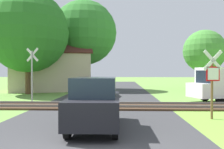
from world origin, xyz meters
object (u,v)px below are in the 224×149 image
stop_sign_near (212,79)px  tree_far (204,51)px  crossing_sign_far (32,71)px  parked_car (95,103)px  tree_left (28,32)px  house (51,70)px  tree_center (84,33)px

stop_sign_near → tree_far: tree_far is taller
stop_sign_near → crossing_sign_far: crossing_sign_far is taller
tree_far → parked_car: size_ratio=1.62×
tree_left → stop_sign_near: bearing=-42.7°
stop_sign_near → tree_left: 16.65m
house → crossing_sign_far: bearing=-96.1°
house → parked_car: (6.41, -17.05, -1.23)m
crossing_sign_far → house: size_ratio=0.38×
parked_car → stop_sign_near: bearing=21.1°
tree_far → parked_car: bearing=-117.7°
house → tree_center: size_ratio=0.95×
crossing_sign_far → tree_left: 7.43m
tree_center → crossing_sign_far: bearing=-97.8°
crossing_sign_far → tree_left: size_ratio=0.39×
stop_sign_near → house: 18.79m
tree_center → stop_sign_near: bearing=-64.7°
stop_sign_near → tree_far: bearing=-120.1°
house → tree_center: bearing=5.6°
crossing_sign_far → tree_left: (-2.57, 6.07, 3.44)m
tree_center → parked_car: (3.11, -18.33, -5.29)m
stop_sign_near → tree_far: (5.29, 17.07, 2.53)m
tree_center → tree_far: (13.07, 0.61, -1.98)m
tree_left → parked_car: size_ratio=2.24×
house → tree_center: tree_center is taller
tree_far → tree_center: bearing=-177.3°
stop_sign_near → house: size_ratio=0.31×
stop_sign_near → parked_car: 5.09m
stop_sign_near → parked_car: (-4.66, -1.87, -0.78)m
crossing_sign_far → tree_center: 12.36m
stop_sign_near → house: house is taller
crossing_sign_far → house: house is taller
stop_sign_near → tree_center: bearing=-77.6°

